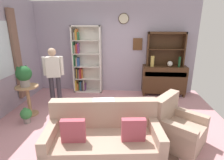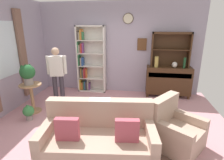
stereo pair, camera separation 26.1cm
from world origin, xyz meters
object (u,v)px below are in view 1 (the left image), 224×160
(bottle_wine, at_px, (179,62))
(book_stack, at_px, (120,110))
(vase_round, at_px, (170,64))
(sideboard_hutch, at_px, (166,44))
(potted_plant_small, at_px, (26,114))
(potted_plant_large, at_px, (24,75))
(person_reading, at_px, (54,73))
(coffee_table, at_px, (118,115))
(sideboard, at_px, (164,79))
(armchair_floral, at_px, (177,129))
(bookshelf, at_px, (85,61))
(vase_tall, at_px, (152,61))
(plant_stand, at_px, (28,97))
(couch_floral, at_px, (104,140))

(bottle_wine, distance_m, book_stack, 2.69)
(vase_round, bearing_deg, sideboard_hutch, 126.48)
(bottle_wine, xyz_separation_m, potted_plant_small, (-3.73, -1.92, -0.87))
(potted_plant_large, bearing_deg, person_reading, 49.73)
(coffee_table, bearing_deg, sideboard, 59.21)
(potted_plant_large, bearing_deg, book_stack, -12.25)
(sideboard_hutch, height_order, book_stack, sideboard_hutch)
(sideboard, xyz_separation_m, potted_plant_small, (-3.34, -2.01, -0.31))
(armchair_floral, bearing_deg, potted_plant_large, 166.57)
(bookshelf, bearing_deg, person_reading, -114.71)
(vase_tall, height_order, vase_round, vase_tall)
(potted_plant_small, bearing_deg, plant_stand, 108.69)
(sideboard_hutch, distance_m, potted_plant_large, 3.94)
(plant_stand, distance_m, book_stack, 2.27)
(sideboard, distance_m, sideboard_hutch, 1.06)
(vase_tall, relative_size, plant_stand, 0.43)
(vase_round, height_order, bottle_wine, bottle_wine)
(bookshelf, bearing_deg, book_stack, -61.04)
(sideboard, relative_size, vase_round, 7.65)
(potted_plant_large, distance_m, book_stack, 2.35)
(coffee_table, xyz_separation_m, book_stack, (0.02, 0.02, 0.12))
(vase_round, xyz_separation_m, potted_plant_small, (-3.47, -1.94, -0.80))
(plant_stand, xyz_separation_m, person_reading, (0.46, 0.54, 0.46))
(plant_stand, bearing_deg, couch_floral, -32.68)
(potted_plant_small, distance_m, book_stack, 2.10)
(couch_floral, bearing_deg, sideboard, 63.04)
(bookshelf, height_order, potted_plant_large, bookshelf)
(bottle_wine, distance_m, plant_stand, 4.20)
(armchair_floral, xyz_separation_m, person_reading, (-2.83, 1.35, 0.62))
(vase_tall, xyz_separation_m, person_reading, (-2.63, -1.00, -0.17))
(couch_floral, distance_m, book_stack, 0.82)
(potted_plant_large, bearing_deg, sideboard_hutch, 26.61)
(couch_floral, relative_size, potted_plant_large, 3.88)
(vase_tall, xyz_separation_m, vase_round, (0.52, 0.01, -0.07))
(bottle_wine, bearing_deg, potted_plant_small, -152.79)
(sideboard, xyz_separation_m, plant_stand, (-3.47, -1.62, -0.06))
(couch_floral, xyz_separation_m, potted_plant_large, (-2.01, 1.26, 0.70))
(armchair_floral, distance_m, potted_plant_large, 3.47)
(bookshelf, bearing_deg, coffee_table, -61.74)
(couch_floral, relative_size, coffee_table, 2.36)
(bookshelf, relative_size, book_stack, 11.38)
(sideboard_hutch, relative_size, bottle_wine, 3.60)
(plant_stand, bearing_deg, armchair_floral, -13.81)
(plant_stand, relative_size, person_reading, 0.47)
(armchair_floral, distance_m, plant_stand, 3.39)
(armchair_floral, distance_m, potted_plant_small, 3.18)
(plant_stand, bearing_deg, coffee_table, -13.54)
(bottle_wine, height_order, potted_plant_large, bottle_wine)
(vase_tall, xyz_separation_m, book_stack, (-0.87, -2.04, -0.60))
(potted_plant_large, distance_m, person_reading, 0.74)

